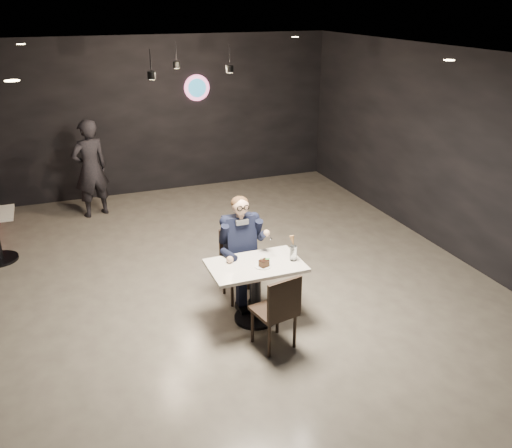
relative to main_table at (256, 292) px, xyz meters
name	(u,v)px	position (x,y,z in m)	size (l,w,h in m)	color
floor	(233,293)	(-0.06, 0.69, -0.38)	(9.00, 9.00, 0.00)	gray
wall_sign	(197,88)	(0.74, 5.16, 1.62)	(0.50, 0.06, 0.50)	pink
pendant_lights	(185,53)	(-0.06, 2.69, 2.51)	(1.40, 1.20, 0.36)	black
main_table	(256,292)	(0.00, 0.00, 0.00)	(1.10, 0.70, 0.75)	silver
chair_far	(240,266)	(0.00, 0.55, 0.09)	(0.42, 0.46, 0.92)	black
chair_near	(274,309)	(0.00, -0.56, 0.09)	(0.42, 0.46, 0.92)	black
seated_man	(240,248)	(0.00, 0.55, 0.34)	(0.60, 0.80, 1.44)	black
dessert_plate	(263,266)	(0.06, -0.08, 0.38)	(0.20, 0.20, 0.01)	white
cake_slice	(264,263)	(0.06, -0.11, 0.42)	(0.10, 0.08, 0.07)	black
mint_leaf	(268,259)	(0.11, -0.10, 0.47)	(0.06, 0.04, 0.01)	#2B8433
sundae_glass	(293,253)	(0.45, -0.07, 0.47)	(0.08, 0.08, 0.18)	silver
wafer_cone	(293,241)	(0.46, -0.03, 0.61)	(0.06, 0.06, 0.12)	#B38C49
passerby	(91,169)	(-1.47, 4.24, 0.49)	(0.63, 0.41, 1.73)	black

